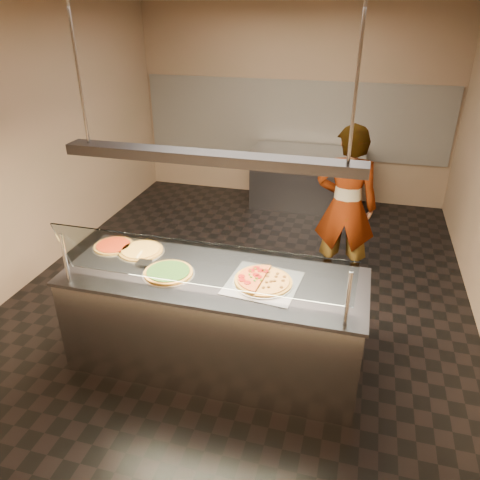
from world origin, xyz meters
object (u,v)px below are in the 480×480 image
(half_pizza_sausage, at_px, (277,282))
(half_pizza_pepperoni, at_px, (250,278))
(pizza_cheese, at_px, (141,250))
(pizza_spatula, at_px, (141,258))
(prep_table, at_px, (307,179))
(sneeze_guard, at_px, (198,265))
(worker, at_px, (346,207))
(heat_lamp_housing, at_px, (210,158))
(pizza_tomato, at_px, (114,245))
(serving_counter, at_px, (215,320))
(perforated_tray, at_px, (263,282))
(pizza_spinach, at_px, (169,272))

(half_pizza_sausage, bearing_deg, half_pizza_pepperoni, -179.93)
(pizza_cheese, xyz_separation_m, pizza_spatula, (0.08, -0.15, 0.01))
(half_pizza_sausage, relative_size, prep_table, 0.28)
(sneeze_guard, bearing_deg, worker, 65.21)
(prep_table, distance_m, heat_lamp_housing, 4.21)
(sneeze_guard, bearing_deg, pizza_tomato, 150.75)
(worker, bearing_deg, half_pizza_sausage, 75.21)
(pizza_cheese, height_order, heat_lamp_housing, heat_lamp_housing)
(pizza_tomato, distance_m, pizza_spatula, 0.40)
(pizza_cheese, distance_m, pizza_tomato, 0.29)
(serving_counter, relative_size, sneeze_guard, 1.10)
(worker, distance_m, heat_lamp_housing, 2.27)
(perforated_tray, distance_m, pizza_spatula, 1.13)
(pizza_spinach, distance_m, pizza_cheese, 0.50)
(perforated_tray, xyz_separation_m, pizza_tomato, (-1.49, 0.26, 0.01))
(perforated_tray, height_order, pizza_cheese, pizza_cheese)
(pizza_spatula, bearing_deg, pizza_cheese, 116.91)
(serving_counter, bearing_deg, sneeze_guard, -90.00)
(perforated_tray, distance_m, prep_table, 3.97)
(serving_counter, relative_size, half_pizza_sausage, 5.26)
(perforated_tray, height_order, half_pizza_sausage, half_pizza_sausage)
(serving_counter, xyz_separation_m, half_pizza_pepperoni, (0.32, -0.01, 0.50))
(half_pizza_sausage, relative_size, pizza_cheese, 1.13)
(pizza_tomato, bearing_deg, half_pizza_sausage, -9.04)
(serving_counter, distance_m, pizza_cheese, 0.94)
(perforated_tray, xyz_separation_m, half_pizza_sausage, (0.11, 0.00, 0.02))
(prep_table, relative_size, worker, 0.94)
(half_pizza_pepperoni, bearing_deg, pizza_spatula, 175.22)
(perforated_tray, xyz_separation_m, heat_lamp_housing, (-0.43, 0.01, 1.01))
(pizza_spinach, bearing_deg, half_pizza_sausage, 4.12)
(worker, bearing_deg, pizza_tomato, 35.81)
(half_pizza_pepperoni, xyz_separation_m, pizza_cheese, (-1.09, 0.24, -0.02))
(heat_lamp_housing, bearing_deg, pizza_cheese, 163.38)
(sneeze_guard, relative_size, perforated_tray, 3.77)
(perforated_tray, bearing_deg, sneeze_guard, -141.91)
(pizza_spinach, bearing_deg, half_pizza_pepperoni, 5.44)
(sneeze_guard, relative_size, pizza_cheese, 5.40)
(half_pizza_sausage, xyz_separation_m, prep_table, (-0.27, 3.93, -0.49))
(serving_counter, distance_m, heat_lamp_housing, 1.48)
(prep_table, height_order, worker, worker)
(half_pizza_pepperoni, bearing_deg, half_pizza_sausage, 0.07)
(pizza_cheese, relative_size, prep_table, 0.25)
(pizza_tomato, height_order, heat_lamp_housing, heat_lamp_housing)
(sneeze_guard, bearing_deg, pizza_cheese, 143.37)
(serving_counter, xyz_separation_m, heat_lamp_housing, (0.00, 0.00, 1.48))
(pizza_tomato, bearing_deg, sneeze_guard, -29.25)
(heat_lamp_housing, bearing_deg, pizza_spatula, 173.52)
(prep_table, bearing_deg, pizza_cheese, -105.77)
(half_pizza_pepperoni, height_order, heat_lamp_housing, heat_lamp_housing)
(perforated_tray, bearing_deg, serving_counter, 179.08)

